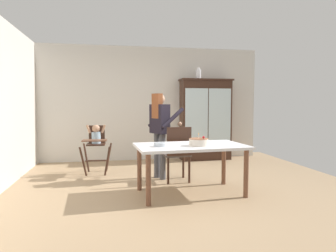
{
  "coord_description": "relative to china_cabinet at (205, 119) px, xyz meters",
  "views": [
    {
      "loc": [
        -0.97,
        -4.6,
        1.35
      ],
      "look_at": [
        0.05,
        0.7,
        0.95
      ],
      "focal_mm": 32.21,
      "sensor_mm": 36.0,
      "label": 1
    }
  ],
  "objects": [
    {
      "name": "ground_plane",
      "position": [
        -1.29,
        -2.37,
        -0.97
      ],
      "size": [
        6.24,
        6.24,
        0.0
      ],
      "primitive_type": "plane",
      "color": "tan"
    },
    {
      "name": "wall_back",
      "position": [
        -1.29,
        0.26,
        0.38
      ],
      "size": [
        5.32,
        0.06,
        2.7
      ],
      "primitive_type": "cube",
      "color": "beige",
      "rests_on": "ground_plane"
    },
    {
      "name": "china_cabinet",
      "position": [
        0.0,
        0.0,
        0.0
      ],
      "size": [
        1.25,
        0.48,
        1.94
      ],
      "color": "#382116",
      "rests_on": "ground_plane"
    },
    {
      "name": "ceramic_vase",
      "position": [
        -0.19,
        0.0,
        1.08
      ],
      "size": [
        0.13,
        0.13,
        0.27
      ],
      "color": "white",
      "rests_on": "china_cabinet"
    },
    {
      "name": "high_chair_with_toddler",
      "position": [
        -2.53,
        -1.06,
        -0.32
      ],
      "size": [
        0.6,
        0.7,
        0.95
      ],
      "rotation": [
        0.0,
        0.0,
        -0.06
      ],
      "color": "#382116",
      "rests_on": "ground_plane"
    },
    {
      "name": "adult_person",
      "position": [
        -1.38,
        -1.65,
        -0.01
      ],
      "size": [
        0.65,
        0.65,
        1.53
      ],
      "rotation": [
        0.0,
        0.0,
        2.05
      ],
      "color": "#47474C",
      "rests_on": "ground_plane"
    },
    {
      "name": "dining_table",
      "position": [
        -1.09,
        -2.67,
        -0.32
      ],
      "size": [
        1.66,
        1.03,
        0.74
      ],
      "color": "silver",
      "rests_on": "ground_plane"
    },
    {
      "name": "birthday_cake",
      "position": [
        -1.0,
        -2.79,
        -0.18
      ],
      "size": [
        0.28,
        0.28,
        0.19
      ],
      "color": "beige",
      "rests_on": "dining_table"
    },
    {
      "name": "serving_bowl",
      "position": [
        -1.57,
        -2.75,
        -0.21
      ],
      "size": [
        0.18,
        0.18,
        0.05
      ],
      "primitive_type": "cylinder",
      "color": "#B2BCC6",
      "rests_on": "dining_table"
    },
    {
      "name": "dining_chair_far_side",
      "position": [
        -1.13,
        -1.99,
        -0.42
      ],
      "size": [
        0.46,
        0.46,
        0.96
      ],
      "rotation": [
        0.0,
        0.0,
        3.18
      ],
      "color": "#382116",
      "rests_on": "ground_plane"
    }
  ]
}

